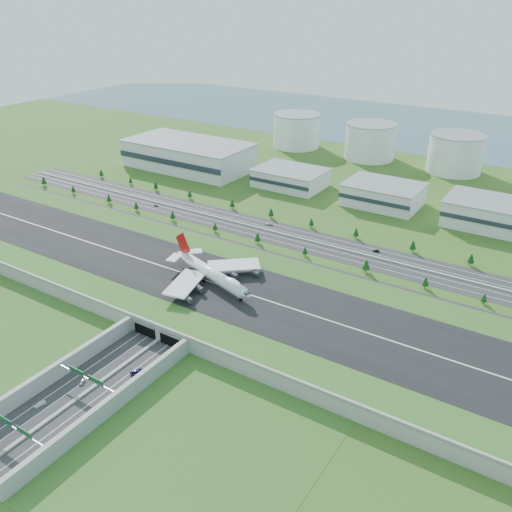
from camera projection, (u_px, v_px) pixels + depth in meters
The scene contains 23 objects.
ground at pixel (218, 297), 306.16m from camera, with size 1200.00×1200.00×0.00m, color #344C17.
airfield_deck at pixel (218, 291), 304.27m from camera, with size 520.00×100.00×9.20m.
underpass_road at pixel (79, 391), 229.53m from camera, with size 38.80×120.40×8.00m.
sign_gantry_near at pixel (86, 378), 231.28m from camera, with size 38.70×0.70×9.80m.
sign_gantry_far at pixel (15, 429), 204.84m from camera, with size 38.70×0.70×9.80m.
north_expressway at pixel (299, 238), 377.91m from camera, with size 560.00×36.00×0.12m, color #28282B.
tree_row at pixel (312, 235), 371.25m from camera, with size 504.59×48.68×8.40m.
hangar_west at pixel (189, 155), 522.48m from camera, with size 120.00×60.00×25.00m, color silver.
hangar_mid_a at pixel (290, 178), 475.35m from camera, with size 58.00×42.00×15.00m, color silver.
hangar_mid_b at pixel (383, 195), 433.87m from camera, with size 58.00×42.00×17.00m, color silver.
hangar_mid_c at pixel (488, 213), 394.79m from camera, with size 58.00×42.00×19.00m, color silver.
fuel_tank_a at pixel (297, 131), 590.56m from camera, with size 50.00×50.00×35.00m, color silver.
fuel_tank_b at pixel (370, 141), 549.51m from camera, with size 50.00×50.00×35.00m, color silver.
fuel_tank_c at pixel (455, 154), 508.47m from camera, with size 50.00×50.00×35.00m, color silver.
bay_water at pixel (448, 130), 668.78m from camera, with size 1200.00×260.00×0.06m, color #395C6C.
boeing_747 at pixel (212, 273), 301.87m from camera, with size 67.29×62.63×21.47m.
car_0 at pixel (82, 382), 238.78m from camera, with size 1.60×3.97×1.35m, color silver.
car_1 at pixel (40, 404), 225.87m from camera, with size 1.66×4.77×1.57m, color silver.
car_2 at pixel (137, 372), 244.73m from camera, with size 2.79×6.06×1.68m, color #0E0B3B.
car_3 at pixel (19, 470), 195.16m from camera, with size 1.97×4.85×1.41m, color #A30F1A.
car_4 at pixel (156, 205), 433.63m from camera, with size 1.54×3.83×1.31m, color slate.
car_5 at pixel (376, 251), 358.31m from camera, with size 1.43×4.10×1.35m, color black.
car_7 at pixel (269, 224), 399.34m from camera, with size 2.25×5.54×1.61m, color white.
Camera 1 is at (160.36, -211.10, 156.37)m, focal length 38.00 mm.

